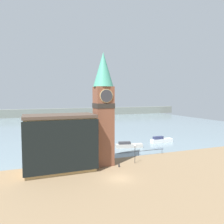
% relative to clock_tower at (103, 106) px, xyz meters
% --- Properties ---
extents(ground_plane, '(160.00, 160.00, 0.00)m').
position_rel_clock_tower_xyz_m(ground_plane, '(0.04, -7.67, -11.25)').
color(ground_plane, '#846B4C').
extents(water, '(160.00, 120.00, 0.00)m').
position_rel_clock_tower_xyz_m(water, '(0.04, 62.91, -11.25)').
color(water, gray).
rests_on(water, ground_plane).
extents(far_shoreline, '(180.00, 3.00, 5.00)m').
position_rel_clock_tower_xyz_m(far_shoreline, '(0.04, 102.91, -8.75)').
color(far_shoreline, gray).
rests_on(far_shoreline, water).
extents(pier_railing, '(12.61, 0.08, 1.09)m').
position_rel_clock_tower_xyz_m(pier_railing, '(8.93, 2.66, -10.29)').
color(pier_railing, '#232328').
rests_on(pier_railing, ground_plane).
extents(clock_tower, '(3.77, 3.77, 21.16)m').
position_rel_clock_tower_xyz_m(clock_tower, '(0.00, 0.00, 0.00)').
color(clock_tower, brown).
rests_on(clock_tower, ground_plane).
extents(pier_building, '(12.17, 6.45, 9.85)m').
position_rel_clock_tower_xyz_m(pier_building, '(-8.20, -0.50, -6.30)').
color(pier_building, tan).
rests_on(pier_building, ground_plane).
extents(boat_near, '(6.99, 3.03, 1.50)m').
position_rel_clock_tower_xyz_m(boat_near, '(10.29, 10.69, -10.68)').
color(boat_near, '#B7B2A8').
rests_on(boat_near, water).
extents(boat_far, '(6.58, 1.79, 1.84)m').
position_rel_clock_tower_xyz_m(boat_far, '(21.22, 12.51, -10.55)').
color(boat_far, silver).
rests_on(boat_far, water).
extents(mooring_bollard_near, '(0.26, 0.26, 0.62)m').
position_rel_clock_tower_xyz_m(mooring_bollard_near, '(2.12, -2.59, -10.92)').
color(mooring_bollard_near, black).
rests_on(mooring_bollard_near, ground_plane).
extents(lamp_post, '(0.32, 0.32, 3.61)m').
position_rel_clock_tower_xyz_m(lamp_post, '(5.89, -1.56, -8.70)').
color(lamp_post, black).
rests_on(lamp_post, ground_plane).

